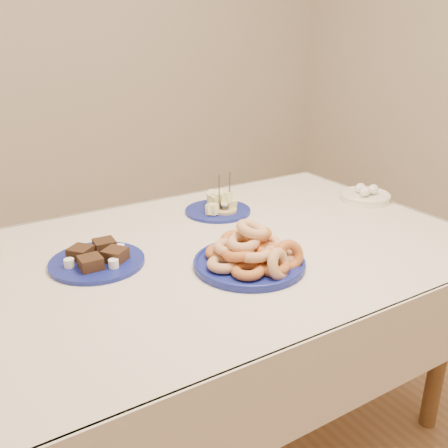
{
  "coord_description": "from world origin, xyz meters",
  "views": [
    {
      "loc": [
        -0.75,
        -1.27,
        1.41
      ],
      "look_at": [
        0.0,
        -0.05,
        0.85
      ],
      "focal_mm": 40.0,
      "sensor_mm": 36.0,
      "label": 1
    }
  ],
  "objects_px": {
    "dining_table": "(216,277)",
    "candle_holder": "(224,210)",
    "egg_bowl": "(365,195)",
    "brownie_plate": "(98,259)",
    "melon_plate": "(218,205)",
    "donut_platter": "(252,255)"
  },
  "relations": [
    {
      "from": "dining_table",
      "to": "candle_holder",
      "type": "bearing_deg",
      "value": 53.19
    },
    {
      "from": "dining_table",
      "to": "egg_bowl",
      "type": "xyz_separation_m",
      "value": [
        0.77,
        0.09,
        0.13
      ]
    },
    {
      "from": "brownie_plate",
      "to": "candle_holder",
      "type": "distance_m",
      "value": 0.58
    },
    {
      "from": "melon_plate",
      "to": "egg_bowl",
      "type": "distance_m",
      "value": 0.62
    },
    {
      "from": "melon_plate",
      "to": "dining_table",
      "type": "bearing_deg",
      "value": -122.55
    },
    {
      "from": "melon_plate",
      "to": "egg_bowl",
      "type": "height_order",
      "value": "melon_plate"
    },
    {
      "from": "candle_holder",
      "to": "brownie_plate",
      "type": "bearing_deg",
      "value": -163.25
    },
    {
      "from": "candle_holder",
      "to": "donut_platter",
      "type": "bearing_deg",
      "value": -111.58
    },
    {
      "from": "donut_platter",
      "to": "candle_holder",
      "type": "height_order",
      "value": "candle_holder"
    },
    {
      "from": "candle_holder",
      "to": "egg_bowl",
      "type": "xyz_separation_m",
      "value": [
        0.58,
        -0.17,
        0.01
      ]
    },
    {
      "from": "donut_platter",
      "to": "melon_plate",
      "type": "height_order",
      "value": "donut_platter"
    },
    {
      "from": "dining_table",
      "to": "egg_bowl",
      "type": "height_order",
      "value": "egg_bowl"
    },
    {
      "from": "donut_platter",
      "to": "brownie_plate",
      "type": "bearing_deg",
      "value": 145.9
    },
    {
      "from": "brownie_plate",
      "to": "egg_bowl",
      "type": "xyz_separation_m",
      "value": [
        1.13,
        -0.0,
        0.01
      ]
    },
    {
      "from": "dining_table",
      "to": "egg_bowl",
      "type": "bearing_deg",
      "value": 6.38
    },
    {
      "from": "melon_plate",
      "to": "brownie_plate",
      "type": "distance_m",
      "value": 0.58
    },
    {
      "from": "donut_platter",
      "to": "egg_bowl",
      "type": "height_order",
      "value": "donut_platter"
    },
    {
      "from": "dining_table",
      "to": "donut_platter",
      "type": "distance_m",
      "value": 0.23
    },
    {
      "from": "dining_table",
      "to": "candle_holder",
      "type": "distance_m",
      "value": 0.34
    },
    {
      "from": "melon_plate",
      "to": "candle_holder",
      "type": "relative_size",
      "value": 1.96
    },
    {
      "from": "donut_platter",
      "to": "egg_bowl",
      "type": "distance_m",
      "value": 0.79
    },
    {
      "from": "donut_platter",
      "to": "melon_plate",
      "type": "distance_m",
      "value": 0.49
    }
  ]
}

